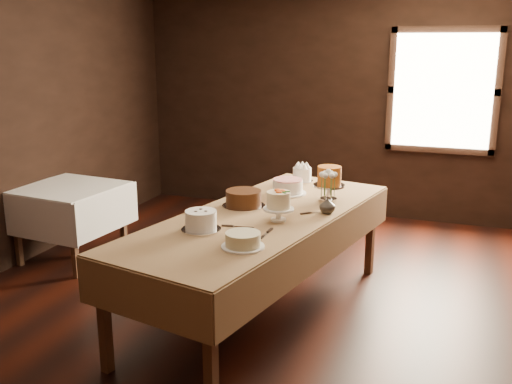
# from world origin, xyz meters

# --- Properties ---
(floor) EXTENTS (5.00, 6.00, 0.01)m
(floor) POSITION_xyz_m (0.00, 0.00, 0.00)
(floor) COLOR black
(floor) RESTS_ON ground
(wall_back) EXTENTS (5.00, 0.02, 2.80)m
(wall_back) POSITION_xyz_m (0.00, 3.00, 1.40)
(wall_back) COLOR black
(wall_back) RESTS_ON ground
(window) EXTENTS (1.10, 0.05, 1.30)m
(window) POSITION_xyz_m (1.30, 2.94, 1.60)
(window) COLOR #FFEABF
(window) RESTS_ON wall_back
(display_table) EXTENTS (1.60, 2.90, 0.85)m
(display_table) POSITION_xyz_m (0.14, -0.07, 0.79)
(display_table) COLOR #452919
(display_table) RESTS_ON ground
(side_table) EXTENTS (0.98, 0.98, 0.76)m
(side_table) POSITION_xyz_m (-2.07, 0.42, 0.67)
(side_table) COLOR #452919
(side_table) RESTS_ON ground
(cake_meringue) EXTENTS (0.21, 0.21, 0.14)m
(cake_meringue) POSITION_xyz_m (0.15, 1.08, 0.91)
(cake_meringue) COLOR silver
(cake_meringue) RESTS_ON display_table
(cake_lattice) EXTENTS (0.37, 0.37, 0.12)m
(cake_lattice) POSITION_xyz_m (0.15, 0.61, 0.91)
(cake_lattice) COLOR white
(cake_lattice) RESTS_ON display_table
(cake_caramel) EXTENTS (0.27, 0.27, 0.31)m
(cake_caramel) POSITION_xyz_m (0.54, 0.51, 0.98)
(cake_caramel) COLOR silver
(cake_caramel) RESTS_ON display_table
(cake_chocolate) EXTENTS (0.37, 0.37, 0.14)m
(cake_chocolate) POSITION_xyz_m (-0.07, 0.08, 0.91)
(cake_chocolate) COLOR silver
(cake_chocolate) RESTS_ON display_table
(cake_flowers) EXTENTS (0.25, 0.25, 0.24)m
(cake_flowers) POSITION_xyz_m (0.32, -0.19, 0.95)
(cake_flowers) COLOR white
(cake_flowers) RESTS_ON display_table
(cake_swirl) EXTENTS (0.32, 0.32, 0.15)m
(cake_swirl) POSITION_xyz_m (-0.13, -0.59, 0.92)
(cake_swirl) COLOR silver
(cake_swirl) RESTS_ON display_table
(cake_cream) EXTENTS (0.29, 0.29, 0.10)m
(cake_cream) POSITION_xyz_m (0.28, -0.82, 0.90)
(cake_cream) COLOR white
(cake_cream) RESTS_ON display_table
(cake_server_a) EXTENTS (0.24, 0.06, 0.01)m
(cake_server_a) POSITION_xyz_m (0.13, -0.43, 0.85)
(cake_server_a) COLOR silver
(cake_server_a) RESTS_ON display_table
(cake_server_b) EXTENTS (0.03, 0.24, 0.01)m
(cake_server_b) POSITION_xyz_m (0.34, -0.56, 0.85)
(cake_server_b) COLOR silver
(cake_server_b) RESTS_ON display_table
(cake_server_c) EXTENTS (0.10, 0.23, 0.01)m
(cake_server_c) POSITION_xyz_m (0.12, 0.27, 0.85)
(cake_server_c) COLOR silver
(cake_server_c) RESTS_ON display_table
(cake_server_d) EXTENTS (0.19, 0.18, 0.01)m
(cake_server_d) POSITION_xyz_m (0.56, 0.14, 0.85)
(cake_server_d) COLOR silver
(cake_server_d) RESTS_ON display_table
(cake_server_e) EXTENTS (0.23, 0.12, 0.01)m
(cake_server_e) POSITION_xyz_m (-0.29, -0.29, 0.85)
(cake_server_e) COLOR silver
(cake_server_e) RESTS_ON display_table
(flower_vase) EXTENTS (0.17, 0.17, 0.13)m
(flower_vase) POSITION_xyz_m (0.62, 0.14, 0.91)
(flower_vase) COLOR #2D2823
(flower_vase) RESTS_ON display_table
(flower_bouquet) EXTENTS (0.14, 0.14, 0.20)m
(flower_bouquet) POSITION_xyz_m (0.62, 0.14, 1.10)
(flower_bouquet) COLOR white
(flower_bouquet) RESTS_ON flower_vase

